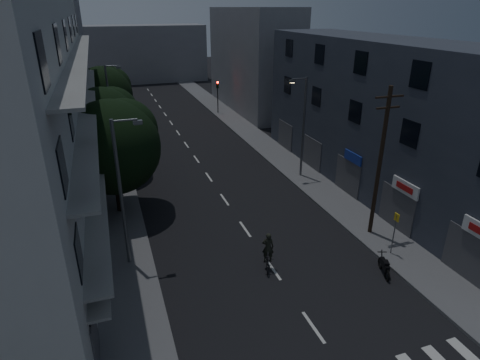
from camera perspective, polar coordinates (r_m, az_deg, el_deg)
ground at (r=37.96m, az=-6.39°, el=3.21°), size 160.00×160.00×0.00m
sidewalk_left at (r=37.18m, az=-17.72°, el=1.89°), size 3.00×90.00×0.15m
sidewalk_right at (r=40.09m, az=4.13°, el=4.52°), size 3.00×90.00×0.15m
lane_markings at (r=43.77m, az=-8.25°, el=5.87°), size 0.15×60.50×0.01m
building_left at (r=28.85m, az=-27.74°, el=8.72°), size 7.00×36.00×14.00m
building_right at (r=31.71m, az=19.93°, el=8.31°), size 6.19×28.00×11.00m
building_far_left at (r=58.26m, az=-24.35°, el=16.51°), size 6.00×20.00×16.00m
building_far_right at (r=55.79m, az=1.73°, el=16.68°), size 6.00×20.00×13.00m
building_far_end at (r=80.62m, az=-14.13°, el=17.03°), size 24.00×8.00×10.00m
tree_near at (r=27.17m, az=-17.60°, el=4.98°), size 6.18×6.18×7.62m
tree_mid at (r=33.81m, az=-18.81°, el=7.88°), size 5.87×5.87×7.23m
tree_far at (r=45.05m, az=-18.78°, el=11.63°), size 5.95×5.95×7.35m
traffic_signal_far_right at (r=53.22m, az=-3.20°, el=12.63°), size 0.28×0.37×4.10m
traffic_signal_far_left at (r=50.76m, az=-17.57°, el=11.08°), size 0.28×0.37×4.10m
street_lamp_left_near at (r=21.13m, az=-16.38°, el=-1.04°), size 1.51×0.25×8.00m
street_lamp_right at (r=32.28m, az=8.87°, el=8.03°), size 1.51×0.25×8.00m
street_lamp_left_far at (r=40.43m, az=-17.87°, el=10.29°), size 1.51×0.25×8.00m
utility_pole at (r=24.47m, az=19.30°, el=2.62°), size 1.80×0.24×9.00m
bus_stop_sign at (r=23.82m, az=21.21°, el=-6.15°), size 0.06×0.35×2.52m
motorcycle at (r=22.88m, az=19.82°, el=-11.49°), size 0.77×1.66×1.11m
cyclist at (r=21.87m, az=3.95°, el=-10.80°), size 1.16×1.81×2.17m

